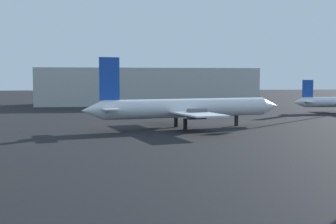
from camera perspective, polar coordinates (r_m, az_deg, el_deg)
airplane_distant at (r=65.38m, az=2.39°, el=0.53°), size 32.15×22.21×10.46m
terminal_building at (r=128.62m, az=-2.75°, el=3.37°), size 62.52×19.32×10.64m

